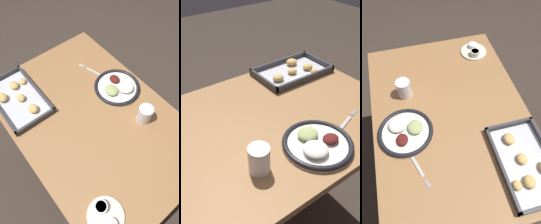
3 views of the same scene
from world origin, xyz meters
The scene contains 7 objects.
ground_plane centered at (0.00, 0.00, 0.00)m, with size 8.00×8.00×0.00m, color #382D26.
dining_table centered at (0.00, 0.00, 0.64)m, with size 1.09×0.75×0.77m.
dinner_plate centered at (0.06, -0.23, 0.78)m, with size 0.25×0.25×0.04m.
fork centered at (0.22, -0.21, 0.77)m, with size 0.20×0.08×0.00m.
saucer_plate centered at (-0.39, 0.25, 0.78)m, with size 0.15×0.15×0.04m.
baking_tray centered at (0.33, 0.24, 0.78)m, with size 0.38×0.23×0.04m.
drinking_cup centered at (-0.17, -0.20, 0.82)m, with size 0.07×0.07×0.10m.
Camera 3 is at (0.58, -0.15, 1.65)m, focal length 35.00 mm.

